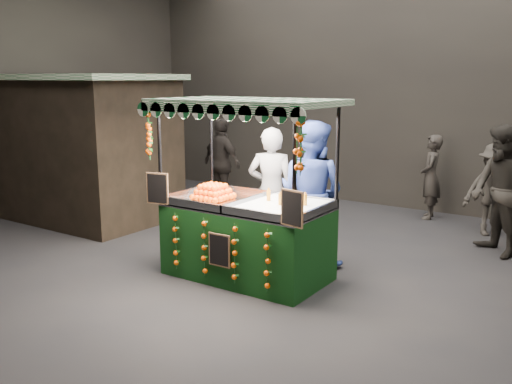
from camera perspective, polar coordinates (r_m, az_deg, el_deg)
The scene contains 12 objects.
ground at distance 7.22m, azimuth 0.59°, elevation -9.00°, with size 12.00×12.00×0.00m, color black.
market_hall at distance 6.82m, azimuth 0.65°, elevation 18.69°, with size 12.10×10.10×5.05m.
neighbour_stall_left at distance 10.57m, azimuth -16.64°, elevation 4.39°, with size 3.00×2.20×2.60m.
juice_stall at distance 7.13m, azimuth -1.00°, elevation -3.29°, with size 2.36×1.39×2.28m.
vendor_grey at distance 8.08m, azimuth 1.55°, elevation 0.07°, with size 0.79×0.67×1.86m.
vendor_blue at distance 7.66m, azimuth 5.65°, elevation -0.13°, with size 0.97×0.76×1.99m.
shopper_0 at distance 11.37m, azimuth -10.06°, elevation 2.91°, with size 0.65×0.44×1.73m.
shopper_1 at distance 8.73m, azimuth 23.65°, elevation 0.08°, with size 1.16×1.16×1.89m.
shopper_2 at distance 11.11m, azimuth -3.47°, elevation 2.94°, with size 1.11×0.66×1.76m.
shopper_3 at distance 9.85m, azimuth 23.03°, elevation 0.18°, with size 1.12×0.99×1.51m.
shopper_4 at distance 11.99m, azimuth -9.75°, elevation 3.29°, with size 0.99×0.87×1.70m.
shopper_6 at distance 10.66m, azimuth 17.36°, elevation 1.47°, with size 0.49×0.63×1.54m.
Camera 1 is at (3.72, -5.65, 2.53)m, focal length 39.30 mm.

